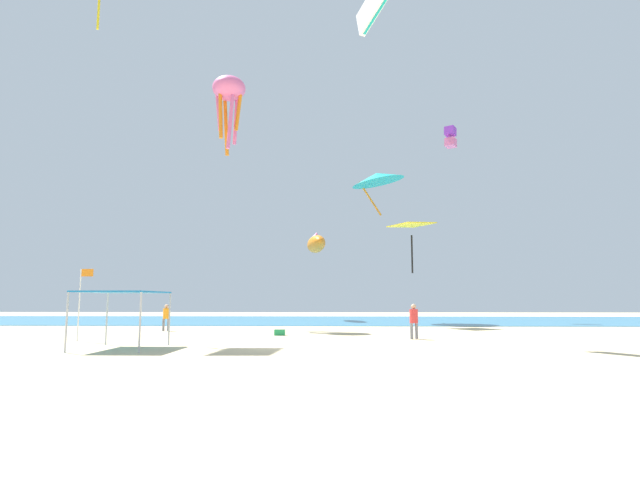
# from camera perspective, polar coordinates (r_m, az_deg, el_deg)

# --- Properties ---
(ground) EXTENTS (110.00, 110.00, 0.10)m
(ground) POSITION_cam_1_polar(r_m,az_deg,el_deg) (20.79, -2.08, -12.22)
(ground) COLOR #D1BA8C
(ocean_strip) EXTENTS (110.00, 21.14, 0.03)m
(ocean_strip) POSITION_cam_1_polar(r_m,az_deg,el_deg) (46.40, 0.12, -9.20)
(ocean_strip) COLOR teal
(ocean_strip) RESTS_ON ground
(canopy_tent) EXTENTS (2.75, 3.22, 2.22)m
(canopy_tent) POSITION_cam_1_polar(r_m,az_deg,el_deg) (21.08, -21.68, -5.80)
(canopy_tent) COLOR #B2B2B7
(canopy_tent) RESTS_ON ground
(person_near_tent) EXTENTS (0.41, 0.40, 1.68)m
(person_near_tent) POSITION_cam_1_polar(r_m,az_deg,el_deg) (24.66, 10.74, -8.85)
(person_near_tent) COLOR slate
(person_near_tent) RESTS_ON ground
(person_leftmost) EXTENTS (0.43, 0.38, 1.61)m
(person_leftmost) POSITION_cam_1_polar(r_m,az_deg,el_deg) (31.93, -17.27, -8.27)
(person_leftmost) COLOR slate
(person_leftmost) RESTS_ON ground
(banner_flag) EXTENTS (0.61, 0.06, 3.31)m
(banner_flag) POSITION_cam_1_polar(r_m,az_deg,el_deg) (25.49, -25.77, -5.92)
(banner_flag) COLOR silver
(banner_flag) RESTS_ON ground
(cooler_box) EXTENTS (0.57, 0.37, 0.35)m
(cooler_box) POSITION_cam_1_polar(r_m,az_deg,el_deg) (26.90, -4.65, -10.51)
(cooler_box) COLOR #1E8C4C
(cooler_box) RESTS_ON ground
(kite_diamond_yellow) EXTENTS (3.52, 3.52, 3.59)m
(kite_diamond_yellow) POSITION_cam_1_polar(r_m,az_deg,el_deg) (36.25, 10.47, 1.43)
(kite_diamond_yellow) COLOR yellow
(kite_inflatable_orange) EXTENTS (2.72, 5.60, 2.12)m
(kite_inflatable_orange) POSITION_cam_1_polar(r_m,az_deg,el_deg) (46.32, -0.45, -0.46)
(kite_inflatable_orange) COLOR orange
(kite_octopus_pink) EXTENTS (2.61, 2.61, 5.67)m
(kite_octopus_pink) POSITION_cam_1_polar(r_m,az_deg,el_deg) (38.30, -10.43, 16.36)
(kite_octopus_pink) COLOR pink
(kite_delta_teal) EXTENTS (5.63, 5.58, 3.83)m
(kite_delta_teal) POSITION_cam_1_polar(r_m,az_deg,el_deg) (43.33, 6.59, 7.12)
(kite_delta_teal) COLOR teal
(kite_box_purple) EXTENTS (1.26, 1.29, 1.95)m
(kite_box_purple) POSITION_cam_1_polar(r_m,az_deg,el_deg) (48.40, 14.77, 11.37)
(kite_box_purple) COLOR purple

